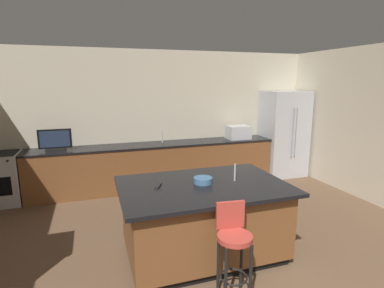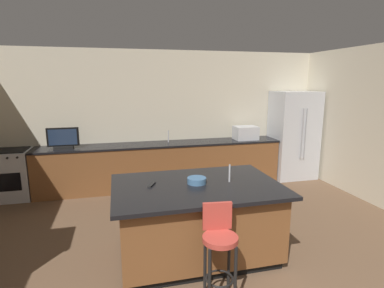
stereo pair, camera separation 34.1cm
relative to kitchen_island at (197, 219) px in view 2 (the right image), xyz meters
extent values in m
cube|color=beige|center=(0.09, 2.98, 0.91)|extent=(7.14, 0.12, 2.74)
cube|color=brown|center=(-0.02, 2.60, -0.03)|extent=(4.85, 0.60, 0.86)
cube|color=black|center=(-0.02, 2.60, 0.42)|extent=(4.87, 0.62, 0.04)
cube|color=black|center=(0.00, 0.00, -0.42)|extent=(1.75, 1.09, 0.09)
cube|color=brown|center=(0.00, 0.00, 0.01)|extent=(1.83, 1.17, 0.78)
cube|color=black|center=(0.00, 0.00, 0.42)|extent=(1.99, 1.33, 0.04)
cube|color=#B7BABF|center=(2.89, 2.55, 0.49)|extent=(0.93, 0.71, 1.91)
cylinder|color=gray|center=(2.85, 2.16, 0.59)|extent=(0.02, 0.02, 1.05)
cylinder|color=gray|center=(2.93, 2.16, 0.59)|extent=(0.02, 0.02, 1.05)
cube|color=#B7BABF|center=(-2.82, 2.60, -0.01)|extent=(0.70, 0.60, 0.90)
cube|color=black|center=(-2.82, 2.30, -0.06)|extent=(0.49, 0.01, 0.32)
cube|color=black|center=(-2.82, 2.60, 0.45)|extent=(0.63, 0.50, 0.02)
cylinder|color=black|center=(-2.74, 2.28, 0.38)|extent=(0.04, 0.03, 0.04)
cylinder|color=black|center=(-2.58, 2.28, 0.38)|extent=(0.04, 0.03, 0.04)
cube|color=#B7BABF|center=(1.77, 2.60, 0.58)|extent=(0.48, 0.36, 0.28)
cube|color=black|center=(-1.87, 2.55, 0.46)|extent=(0.33, 0.16, 0.05)
cube|color=black|center=(-1.87, 2.55, 0.66)|extent=(0.56, 0.05, 0.34)
cube|color=#1E2D47|center=(-1.87, 2.52, 0.66)|extent=(0.49, 0.01, 0.29)
cylinder|color=#B2B2B7|center=(0.11, 2.70, 0.56)|extent=(0.02, 0.02, 0.24)
cylinder|color=#B2B2B7|center=(0.41, 0.00, 0.56)|extent=(0.02, 0.02, 0.22)
cylinder|color=#B23D33|center=(0.00, -0.86, 0.20)|extent=(0.34, 0.34, 0.05)
cube|color=#B23D33|center=(0.02, -0.71, 0.36)|extent=(0.29, 0.07, 0.28)
cylinder|color=black|center=(-0.14, -0.97, -0.15)|extent=(0.03, 0.03, 0.64)
cylinder|color=black|center=(0.11, -1.00, -0.15)|extent=(0.03, 0.03, 0.64)
cylinder|color=black|center=(-0.11, -0.73, -0.15)|extent=(0.03, 0.03, 0.64)
cylinder|color=black|center=(0.14, -0.76, -0.15)|extent=(0.03, 0.03, 0.64)
torus|color=black|center=(0.00, -0.86, -0.22)|extent=(0.28, 0.28, 0.02)
cylinder|color=#3F668C|center=(0.01, 0.04, 0.48)|extent=(0.23, 0.23, 0.07)
cube|color=black|center=(-0.53, 0.09, 0.46)|extent=(0.12, 0.17, 0.02)
camera|label=1|loc=(-1.22, -3.26, 1.66)|focal=28.50mm
camera|label=2|loc=(-0.90, -3.35, 1.66)|focal=28.50mm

